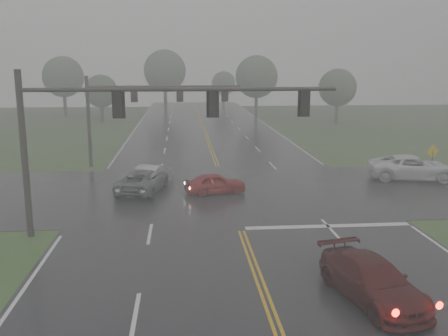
{
  "coord_description": "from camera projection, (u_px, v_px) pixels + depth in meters",
  "views": [
    {
      "loc": [
        -2.88,
        -9.37,
        8.12
      ],
      "look_at": [
        -0.69,
        16.0,
        2.82
      ],
      "focal_mm": 40.0,
      "sensor_mm": 36.0,
      "label": 1
    }
  ],
  "objects": [
    {
      "name": "main_road",
      "position": [
        230.0,
        200.0,
        30.54
      ],
      "size": [
        18.0,
        160.0,
        0.02
      ],
      "primitive_type": "cube",
      "color": "black",
      "rests_on": "ground"
    },
    {
      "name": "cross_street",
      "position": [
        227.0,
        191.0,
        32.49
      ],
      "size": [
        120.0,
        14.0,
        0.02
      ],
      "primitive_type": "cube",
      "color": "black",
      "rests_on": "ground"
    },
    {
      "name": "stop_bar",
      "position": [
        328.0,
        227.0,
        25.46
      ],
      "size": [
        8.5,
        0.5,
        0.01
      ],
      "primitive_type": "cube",
      "color": "silver",
      "rests_on": "ground"
    },
    {
      "name": "sedan_maroon",
      "position": [
        371.0,
        300.0,
        17.5
      ],
      "size": [
        3.07,
        5.35,
        1.46
      ],
      "primitive_type": "imported",
      "rotation": [
        0.0,
        0.0,
        0.22
      ],
      "color": "#3D0C0B",
      "rests_on": "ground"
    },
    {
      "name": "sedan_red",
      "position": [
        215.0,
        194.0,
        31.95
      ],
      "size": [
        4.11,
        2.3,
        1.32
      ],
      "primitive_type": "imported",
      "rotation": [
        0.0,
        0.0,
        1.77
      ],
      "color": "maroon",
      "rests_on": "ground"
    },
    {
      "name": "sedan_silver",
      "position": [
        153.0,
        186.0,
        34.02
      ],
      "size": [
        2.89,
        4.73,
        1.47
      ],
      "primitive_type": "imported",
      "rotation": [
        0.0,
        0.0,
        2.82
      ],
      "color": "#9D9FA5",
      "rests_on": "ground"
    },
    {
      "name": "car_grey",
      "position": [
        143.0,
        192.0,
        32.44
      ],
      "size": [
        3.56,
        5.69,
        1.47
      ],
      "primitive_type": "imported",
      "rotation": [
        0.0,
        0.0,
        2.91
      ],
      "color": "#4D5053",
      "rests_on": "ground"
    },
    {
      "name": "pickup_white",
      "position": [
        412.0,
        179.0,
        35.9
      ],
      "size": [
        6.63,
        3.99,
        1.72
      ],
      "primitive_type": "imported",
      "rotation": [
        0.0,
        0.0,
        1.38
      ],
      "color": "silver",
      "rests_on": "ground"
    },
    {
      "name": "signal_gantry_near",
      "position": [
        123.0,
        120.0,
        23.3
      ],
      "size": [
        14.87,
        0.35,
        7.91
      ],
      "color": "black",
      "rests_on": "ground"
    },
    {
      "name": "signal_gantry_far",
      "position": [
        136.0,
        103.0,
        39.62
      ],
      "size": [
        12.23,
        0.37,
        7.26
      ],
      "color": "black",
      "rests_on": "ground"
    },
    {
      "name": "sign_diamond_east",
      "position": [
        433.0,
        155.0,
        36.05
      ],
      "size": [
        1.01,
        0.27,
        2.48
      ],
      "rotation": [
        0.0,
        0.0,
        0.23
      ],
      "color": "black",
      "rests_on": "ground"
    },
    {
      "name": "tree_nw_a",
      "position": [
        101.0,
        91.0,
        69.84
      ],
      "size": [
        4.6,
        4.6,
        6.76
      ],
      "color": "#31271F",
      "rests_on": "ground"
    },
    {
      "name": "tree_ne_a",
      "position": [
        256.0,
        77.0,
        76.22
      ],
      "size": [
        6.49,
        6.49,
        9.53
      ],
      "color": "#31271F",
      "rests_on": "ground"
    },
    {
      "name": "tree_n_mid",
      "position": [
        165.0,
        71.0,
        86.07
      ],
      "size": [
        7.28,
        7.28,
        10.69
      ],
      "color": "#31271F",
      "rests_on": "ground"
    },
    {
      "name": "tree_e_near",
      "position": [
        338.0,
        88.0,
        68.57
      ],
      "size": [
        5.17,
        5.17,
        7.59
      ],
      "color": "#31271F",
      "rests_on": "ground"
    },
    {
      "name": "tree_nw_b",
      "position": [
        63.0,
        77.0,
        78.43
      ],
      "size": [
        6.42,
        6.42,
        9.43
      ],
      "color": "#31271F",
      "rests_on": "ground"
    },
    {
      "name": "tree_n_far",
      "position": [
        224.0,
        83.0,
        97.22
      ],
      "size": [
        4.66,
        4.66,
        6.85
      ],
      "color": "#31271F",
      "rests_on": "ground"
    }
  ]
}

